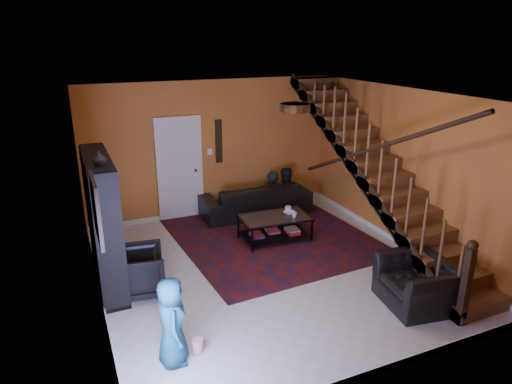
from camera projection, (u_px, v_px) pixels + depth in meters
floor at (267, 268)px, 7.48m from camera, size 5.50×5.50×0.00m
room at (168, 247)px, 8.12m from camera, size 5.50×5.50×5.50m
staircase at (380, 172)px, 7.83m from camera, size 0.95×5.02×3.18m
bookshelf at (104, 224)px, 6.78m from camera, size 0.35×1.80×2.00m
door at (180, 170)px, 9.25m from camera, size 0.82×0.05×2.05m
framed_picture at (96, 210)px, 5.16m from camera, size 0.04×0.74×0.74m
wall_hanging at (219, 141)px, 9.40m from camera, size 0.14×0.03×0.90m
ceiling_fixture at (295, 107)px, 5.90m from camera, size 0.40×0.40×0.10m
rug at (268, 233)px, 8.77m from camera, size 3.58×4.03×0.02m
sofa at (255, 199)px, 9.66m from camera, size 2.32×0.94×0.67m
armchair_left at (138, 272)px, 6.66m from camera, size 0.87×0.85×0.70m
armchair_right at (417, 283)px, 6.40m from camera, size 1.03×1.14×0.66m
person_adult_a at (271, 201)px, 9.90m from camera, size 0.52×0.37×1.34m
person_adult_b at (284, 198)px, 10.01m from camera, size 0.71×0.57×1.39m
person_child at (172, 322)px, 5.17m from camera, size 0.41×0.57×1.09m
coffee_table at (275, 227)px, 8.42m from camera, size 1.29×0.81×0.48m
cup_a at (288, 209)px, 8.60m from camera, size 0.15×0.15×0.10m
cup_b at (294, 215)px, 8.30m from camera, size 0.12×0.12×0.09m
bowl at (289, 213)px, 8.46m from camera, size 0.27×0.27×0.05m
vase at (99, 158)px, 5.98m from camera, size 0.18×0.18×0.19m
popcorn_bucket at (198, 345)px, 5.48m from camera, size 0.16×0.16×0.16m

